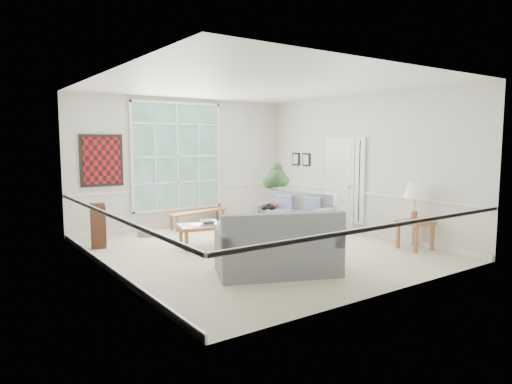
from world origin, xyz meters
TOP-DOWN VIEW (x-y plane):
  - floor at (0.00, 0.00)m, footprint 5.50×6.00m
  - ceiling at (0.00, 0.00)m, footprint 5.50×6.00m
  - wall_back at (0.00, 3.00)m, footprint 5.50×0.02m
  - wall_front at (0.00, -3.00)m, footprint 5.50×0.02m
  - wall_left at (-2.75, 0.00)m, footprint 0.02×6.00m
  - wall_right at (2.75, 0.00)m, footprint 0.02×6.00m
  - window_back at (-0.20, 2.96)m, footprint 2.30×0.08m
  - entry_door at (2.71, 0.60)m, footprint 0.08×0.90m
  - door_sidelight at (2.71, -0.03)m, footprint 0.08×0.26m
  - wall_art at (-1.95, 2.95)m, footprint 0.90×0.06m
  - wall_frame_near at (2.71, 1.75)m, footprint 0.04×0.26m
  - wall_frame_far at (2.71, 2.15)m, footprint 0.04×0.26m
  - loveseat_right at (1.46, 0.71)m, footprint 1.37×1.83m
  - loveseat_front at (-0.65, -1.43)m, footprint 2.04×1.57m
  - coffee_table at (-0.62, 0.72)m, footprint 1.26×0.88m
  - pewter_bowl at (-0.60, 0.80)m, footprint 0.38×0.38m
  - window_bench at (0.16, 2.65)m, footprint 1.61×0.64m
  - end_table at (1.56, 1.57)m, footprint 0.72×0.72m
  - houseplant at (1.63, 1.55)m, footprint 0.75×0.75m
  - side_table at (2.40, -1.68)m, footprint 0.59×0.59m
  - table_lamp at (2.45, -1.61)m, footprint 0.43×0.43m
  - pet_bed at (-1.22, 2.38)m, footprint 0.54×0.54m
  - floor_speaker at (-2.40, 1.80)m, footprint 0.31×0.28m
  - cat at (1.17, 1.22)m, footprint 0.40×0.35m

SIDE VIEW (x-z plane):
  - floor at x=0.00m, z-range -0.01..0.00m
  - pet_bed at x=-1.22m, z-range 0.00..0.12m
  - window_bench at x=0.16m, z-range 0.00..0.37m
  - coffee_table at x=-0.62m, z-range 0.00..0.43m
  - side_table at x=2.40m, z-range 0.00..0.54m
  - end_table at x=1.56m, z-range 0.00..0.60m
  - floor_speaker at x=-2.40m, z-range 0.00..0.85m
  - loveseat_right at x=1.46m, z-range 0.00..0.89m
  - pewter_bowl at x=-0.60m, z-range 0.43..0.51m
  - loveseat_front at x=-0.65m, z-range 0.00..0.98m
  - cat at x=1.17m, z-range 0.45..0.61m
  - table_lamp at x=2.45m, z-range 0.54..1.24m
  - entry_door at x=2.71m, z-range 0.00..2.10m
  - houseplant at x=1.63m, z-range 0.60..1.51m
  - door_sidelight at x=2.71m, z-range 0.20..2.10m
  - wall_back at x=0.00m, z-range 0.00..3.00m
  - wall_front at x=0.00m, z-range 0.00..3.00m
  - wall_left at x=-2.75m, z-range 0.00..3.00m
  - wall_right at x=2.75m, z-range 0.00..3.00m
  - wall_frame_near at x=2.71m, z-range 1.39..1.71m
  - wall_frame_far at x=2.71m, z-range 1.39..1.71m
  - wall_art at x=-1.95m, z-range 1.05..2.15m
  - window_back at x=-0.20m, z-range 0.45..2.85m
  - ceiling at x=0.00m, z-range 2.99..3.01m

